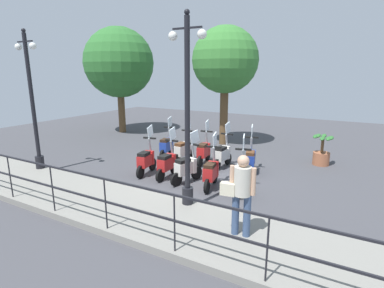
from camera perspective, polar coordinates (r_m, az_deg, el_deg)
name	(u,v)px	position (r m, az deg, el deg)	size (l,w,h in m)	color
ground_plane	(203,174)	(9.66, 2.03, -5.78)	(28.00, 28.00, 0.00)	#424247
promenade_walkway	(141,211)	(7.18, -9.78, -12.46)	(2.20, 20.00, 0.15)	gray
fence_railing	(105,193)	(6.14, -16.27, -8.97)	(0.04, 16.03, 1.07)	black
lamp_post_near	(187,124)	(6.70, -0.89, 3.77)	(0.26, 0.90, 4.31)	black
lamp_post_far	(33,110)	(10.59, -27.98, 5.78)	(0.26, 0.90, 4.29)	black
pedestrian_with_bag	(241,189)	(5.69, 9.32, -8.53)	(0.36, 0.64, 1.59)	#384C70
tree_large	(119,63)	(16.51, -13.73, 14.77)	(3.59, 3.59, 5.46)	brown
tree_distant	(225,61)	(13.38, 6.33, 15.49)	(2.85, 2.85, 5.12)	brown
potted_palm	(322,153)	(11.44, 23.46, -1.50)	(1.06, 0.66, 1.05)	#9E5B3D
scooter_near_0	(242,175)	(8.25, 9.46, -5.84)	(1.20, 0.53, 1.54)	black
scooter_near_1	(211,172)	(8.42, 3.67, -5.27)	(1.23, 0.47, 1.54)	black
scooter_near_2	(187,167)	(8.79, -1.05, -4.43)	(1.20, 0.53, 1.54)	black
scooter_near_3	(167,163)	(9.23, -4.72, -3.59)	(1.23, 0.44, 1.54)	black
scooter_near_4	(146,160)	(9.63, -8.71, -2.96)	(1.23, 0.47, 1.54)	black
scooter_far_0	(250,159)	(9.80, 11.04, -2.78)	(1.21, 0.52, 1.54)	black
scooter_far_1	(223,154)	(10.22, 5.88, -1.92)	(1.23, 0.44, 1.54)	black
scooter_far_2	(204,151)	(10.60, 2.29, -1.28)	(1.23, 0.44, 1.54)	black
scooter_far_3	(183,149)	(10.76, -1.73, -1.05)	(1.23, 0.44, 1.54)	black
scooter_far_4	(167,145)	(11.40, -4.83, -0.26)	(1.23, 0.47, 1.54)	black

